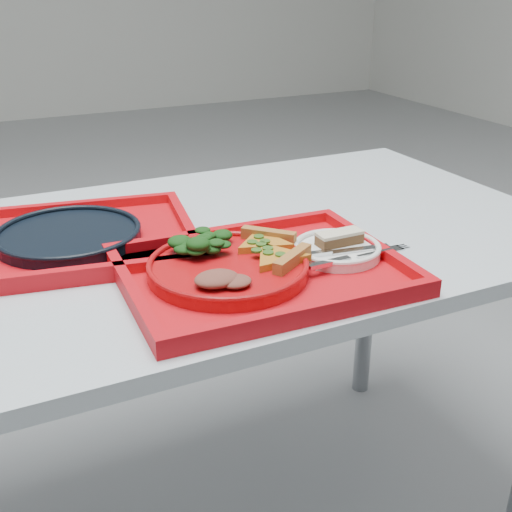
% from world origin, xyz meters
% --- Properties ---
extents(table, '(1.60, 0.80, 0.75)m').
position_xyz_m(table, '(0.00, 0.00, 0.68)').
color(table, '#ACB7C1').
rests_on(table, ground).
extents(tray_main, '(0.46, 0.37, 0.01)m').
position_xyz_m(tray_main, '(0.11, -0.21, 0.76)').
color(tray_main, '#BD0912').
rests_on(tray_main, table).
extents(tray_far, '(0.50, 0.42, 0.01)m').
position_xyz_m(tray_far, '(-0.15, 0.06, 0.76)').
color(tray_far, '#BD0912').
rests_on(tray_far, table).
extents(dinner_plate, '(0.26, 0.26, 0.02)m').
position_xyz_m(dinner_plate, '(0.05, -0.20, 0.77)').
color(dinner_plate, '#AA0B0E').
rests_on(dinner_plate, tray_main).
extents(side_plate, '(0.15, 0.15, 0.01)m').
position_xyz_m(side_plate, '(0.25, -0.21, 0.77)').
color(side_plate, white).
rests_on(side_plate, tray_main).
extents(navy_plate, '(0.26, 0.26, 0.02)m').
position_xyz_m(navy_plate, '(-0.15, 0.06, 0.77)').
color(navy_plate, black).
rests_on(navy_plate, tray_far).
extents(pizza_slice_a, '(0.14, 0.15, 0.02)m').
position_xyz_m(pizza_slice_a, '(0.13, -0.22, 0.79)').
color(pizza_slice_a, gold).
rests_on(pizza_slice_a, dinner_plate).
extents(pizza_slice_b, '(0.15, 0.15, 0.02)m').
position_xyz_m(pizza_slice_b, '(0.14, -0.16, 0.79)').
color(pizza_slice_b, gold).
rests_on(pizza_slice_b, dinner_plate).
extents(salad_heap, '(0.09, 0.08, 0.05)m').
position_xyz_m(salad_heap, '(0.04, -0.13, 0.80)').
color(salad_heap, black).
rests_on(salad_heap, dinner_plate).
extents(meat_portion, '(0.07, 0.06, 0.02)m').
position_xyz_m(meat_portion, '(0.01, -0.26, 0.79)').
color(meat_portion, brown).
rests_on(meat_portion, dinner_plate).
extents(dessert_bar, '(0.08, 0.03, 0.02)m').
position_xyz_m(dessert_bar, '(0.27, -0.20, 0.79)').
color(dessert_bar, '#482A18').
rests_on(dessert_bar, side_plate).
extents(knife, '(0.19, 0.04, 0.01)m').
position_xyz_m(knife, '(0.25, -0.23, 0.78)').
color(knife, silver).
rests_on(knife, side_plate).
extents(fork, '(0.19, 0.03, 0.01)m').
position_xyz_m(fork, '(0.26, -0.26, 0.78)').
color(fork, silver).
rests_on(fork, side_plate).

